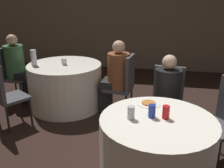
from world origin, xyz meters
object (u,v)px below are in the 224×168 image
at_px(chair_far_east, 125,81).
at_px(chair_far_southwest, 4,91).
at_px(table_near, 156,154).
at_px(soda_can_red, 166,112).
at_px(pizza_plate_near, 149,103).
at_px(bottle_far, 34,58).
at_px(person_green_jacket, 19,69).
at_px(person_black_shirt, 166,103).
at_px(table_far, 66,86).
at_px(soda_can_silver, 131,113).
at_px(person_floral_shirt, 114,78).
at_px(chair_far_west, 11,70).
at_px(chair_near_north, 167,98).
at_px(soda_can_blue, 152,111).

relative_size(chair_far_east, chair_far_southwest, 1.00).
bearing_deg(table_near, soda_can_red, 26.21).
xyz_separation_m(pizza_plate_near, bottle_far, (-1.87, 1.17, 0.12)).
xyz_separation_m(person_green_jacket, pizza_plate_near, (2.28, -1.37, 0.15)).
xyz_separation_m(person_black_shirt, soda_can_red, (-0.02, -0.74, 0.23)).
relative_size(table_far, bottle_far, 4.79).
bearing_deg(soda_can_silver, chair_far_east, 100.07).
xyz_separation_m(chair_far_east, person_floral_shirt, (-0.16, 0.02, 0.03)).
distance_m(person_green_jacket, soda_can_silver, 2.76).
distance_m(chair_far_west, person_green_jacket, 0.17).
bearing_deg(table_near, table_far, 132.95).
bearing_deg(soda_can_red, chair_near_north, 87.35).
bearing_deg(bottle_far, pizza_plate_near, -31.95).
bearing_deg(person_black_shirt, bottle_far, -12.68).
distance_m(table_near, chair_far_southwest, 2.24).
xyz_separation_m(table_far, person_floral_shirt, (0.85, -0.11, 0.22)).
bearing_deg(chair_far_west, bottle_far, 72.96).
distance_m(person_floral_shirt, soda_can_blue, 1.64).
bearing_deg(person_black_shirt, chair_far_southwest, 6.08).
height_order(table_near, person_floral_shirt, person_floral_shirt).
distance_m(chair_far_east, soda_can_red, 1.61).
height_order(chair_near_north, person_green_jacket, person_green_jacket).
relative_size(pizza_plate_near, soda_can_red, 2.00).
distance_m(chair_far_west, pizza_plate_near, 2.81).
relative_size(table_near, person_green_jacket, 0.90).
bearing_deg(soda_can_blue, person_floral_shirt, 112.52).
bearing_deg(table_far, chair_far_west, 176.67).
height_order(person_green_jacket, soda_can_blue, person_green_jacket).
bearing_deg(table_near, chair_near_north, 83.57).
height_order(table_near, soda_can_blue, soda_can_blue).
bearing_deg(person_green_jacket, table_near, 57.91).
xyz_separation_m(chair_near_north, chair_far_east, (-0.63, 0.57, 0.00)).
distance_m(table_near, pizza_plate_near, 0.50).
bearing_deg(table_near, person_black_shirt, 83.57).
bearing_deg(person_floral_shirt, chair_far_southwest, 125.37).
bearing_deg(soda_can_silver, chair_far_southwest, 155.87).
bearing_deg(pizza_plate_near, person_black_shirt, 67.16).
bearing_deg(chair_far_west, chair_far_southwest, 30.14).
bearing_deg(bottle_far, chair_near_north, -14.63).
relative_size(person_black_shirt, person_green_jacket, 0.96).
relative_size(table_near, table_far, 0.89).
bearing_deg(soda_can_red, person_floral_shirt, 116.48).
bearing_deg(soda_can_silver, person_green_jacket, 141.02).
bearing_deg(table_far, soda_can_red, -45.31).
bearing_deg(chair_far_west, chair_far_east, 87.96).
relative_size(table_far, soda_can_red, 9.83).
height_order(person_black_shirt, soda_can_blue, person_black_shirt).
height_order(chair_far_southwest, soda_can_blue, chair_far_southwest).
xyz_separation_m(person_green_jacket, soda_can_red, (2.44, -1.66, 0.20)).
height_order(soda_can_silver, bottle_far, bottle_far).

